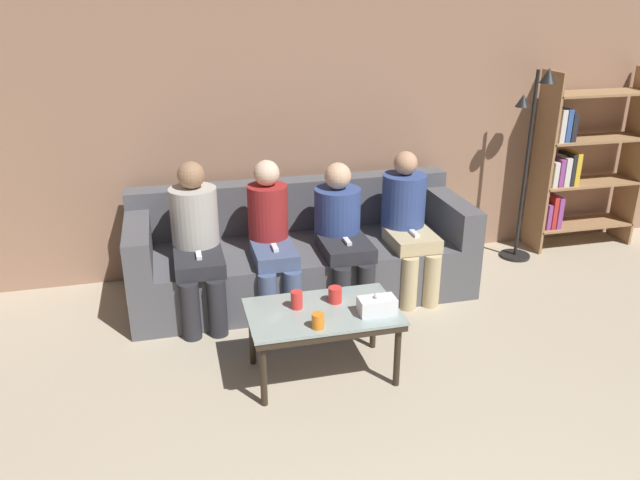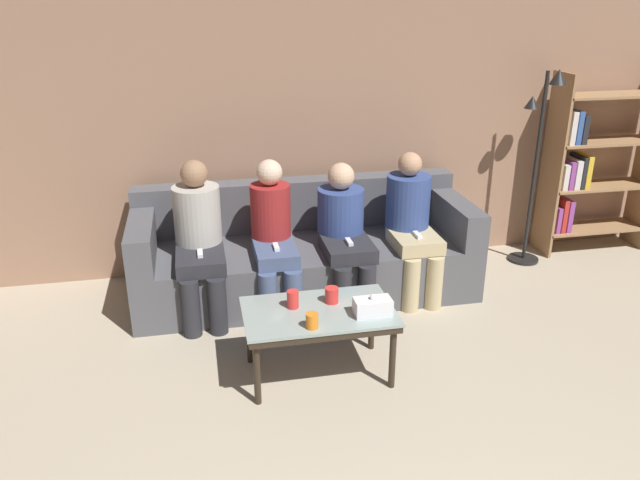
{
  "view_description": "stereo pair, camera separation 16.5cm",
  "coord_description": "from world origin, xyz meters",
  "px_view_note": "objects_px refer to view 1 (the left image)",
  "views": [
    {
      "loc": [
        -0.94,
        -0.74,
        2.23
      ],
      "look_at": [
        0.0,
        3.01,
        0.66
      ],
      "focal_mm": 35.0,
      "sensor_mm": 36.0,
      "label": 1
    },
    {
      "loc": [
        -0.78,
        -0.78,
        2.23
      ],
      "look_at": [
        0.0,
        3.01,
        0.66
      ],
      "focal_mm": 35.0,
      "sensor_mm": 36.0,
      "label": 2
    }
  ],
  "objects_px": {
    "standing_lamp": "(530,146)",
    "cup_far_center": "(318,321)",
    "seated_person_left_end": "(197,238)",
    "seated_person_right_end": "(407,220)",
    "bookshelf": "(576,164)",
    "couch": "(301,254)",
    "coffee_table": "(323,317)",
    "seated_person_mid_left": "(271,235)",
    "cup_near_right": "(297,300)",
    "seated_person_mid_right": "(341,230)",
    "tissue_box": "(377,305)",
    "cup_near_left": "(335,295)"
  },
  "relations": [
    {
      "from": "standing_lamp",
      "to": "seated_person_left_end",
      "type": "distance_m",
      "value": 2.86
    },
    {
      "from": "standing_lamp",
      "to": "couch",
      "type": "bearing_deg",
      "value": -175.39
    },
    {
      "from": "standing_lamp",
      "to": "seated_person_left_end",
      "type": "xyz_separation_m",
      "value": [
        -2.81,
        -0.37,
        -0.41
      ]
    },
    {
      "from": "seated_person_left_end",
      "to": "seated_person_right_end",
      "type": "relative_size",
      "value": 1.02
    },
    {
      "from": "seated_person_mid_left",
      "to": "coffee_table",
      "type": "bearing_deg",
      "value": -81.81
    },
    {
      "from": "standing_lamp",
      "to": "seated_person_mid_left",
      "type": "xyz_separation_m",
      "value": [
        -2.28,
        -0.39,
        -0.43
      ]
    },
    {
      "from": "coffee_table",
      "to": "seated_person_mid_left",
      "type": "relative_size",
      "value": 0.82
    },
    {
      "from": "cup_near_right",
      "to": "tissue_box",
      "type": "relative_size",
      "value": 0.5
    },
    {
      "from": "bookshelf",
      "to": "couch",
      "type": "bearing_deg",
      "value": -173.32
    },
    {
      "from": "cup_near_left",
      "to": "bookshelf",
      "type": "bearing_deg",
      "value": 28.35
    },
    {
      "from": "cup_near_left",
      "to": "seated_person_right_end",
      "type": "distance_m",
      "value": 1.23
    },
    {
      "from": "coffee_table",
      "to": "seated_person_left_end",
      "type": "relative_size",
      "value": 0.81
    },
    {
      "from": "couch",
      "to": "cup_far_center",
      "type": "distance_m",
      "value": 1.42
    },
    {
      "from": "bookshelf",
      "to": "cup_far_center",
      "type": "bearing_deg",
      "value": -148.83
    },
    {
      "from": "couch",
      "to": "seated_person_right_end",
      "type": "bearing_deg",
      "value": -14.25
    },
    {
      "from": "cup_far_center",
      "to": "bookshelf",
      "type": "xyz_separation_m",
      "value": [
        2.8,
        1.69,
        0.29
      ]
    },
    {
      "from": "cup_far_center",
      "to": "seated_person_left_end",
      "type": "distance_m",
      "value": 1.32
    },
    {
      "from": "cup_near_left",
      "to": "seated_person_left_end",
      "type": "height_order",
      "value": "seated_person_left_end"
    },
    {
      "from": "standing_lamp",
      "to": "seated_person_mid_right",
      "type": "relative_size",
      "value": 1.57
    },
    {
      "from": "seated_person_mid_left",
      "to": "seated_person_mid_right",
      "type": "height_order",
      "value": "seated_person_mid_left"
    },
    {
      "from": "cup_far_center",
      "to": "seated_person_mid_right",
      "type": "xyz_separation_m",
      "value": [
        0.47,
        1.17,
        0.07
      ]
    },
    {
      "from": "bookshelf",
      "to": "seated_person_right_end",
      "type": "distance_m",
      "value": 1.88
    },
    {
      "from": "standing_lamp",
      "to": "seated_person_right_end",
      "type": "bearing_deg",
      "value": -163.31
    },
    {
      "from": "coffee_table",
      "to": "cup_near_right",
      "type": "height_order",
      "value": "cup_near_right"
    },
    {
      "from": "coffee_table",
      "to": "seated_person_mid_right",
      "type": "distance_m",
      "value": 1.06
    },
    {
      "from": "seated_person_left_end",
      "to": "seated_person_mid_right",
      "type": "distance_m",
      "value": 1.06
    },
    {
      "from": "cup_far_center",
      "to": "standing_lamp",
      "type": "bearing_deg",
      "value": 35.0
    },
    {
      "from": "couch",
      "to": "coffee_table",
      "type": "relative_size",
      "value": 2.86
    },
    {
      "from": "couch",
      "to": "coffee_table",
      "type": "bearing_deg",
      "value": -96.03
    },
    {
      "from": "coffee_table",
      "to": "seated_person_right_end",
      "type": "relative_size",
      "value": 0.82
    },
    {
      "from": "coffee_table",
      "to": "seated_person_mid_right",
      "type": "bearing_deg",
      "value": 68.1
    },
    {
      "from": "seated_person_mid_left",
      "to": "cup_near_right",
      "type": "bearing_deg",
      "value": -90.31
    },
    {
      "from": "cup_near_right",
      "to": "seated_person_mid_left",
      "type": "bearing_deg",
      "value": 89.69
    },
    {
      "from": "cup_near_left",
      "to": "tissue_box",
      "type": "bearing_deg",
      "value": -43.94
    },
    {
      "from": "cup_far_center",
      "to": "tissue_box",
      "type": "relative_size",
      "value": 0.41
    },
    {
      "from": "seated_person_mid_left",
      "to": "seated_person_right_end",
      "type": "distance_m",
      "value": 1.06
    },
    {
      "from": "seated_person_left_end",
      "to": "coffee_table",
      "type": "bearing_deg",
      "value": -55.69
    },
    {
      "from": "standing_lamp",
      "to": "cup_far_center",
      "type": "bearing_deg",
      "value": -145.0
    },
    {
      "from": "cup_near_left",
      "to": "coffee_table",
      "type": "bearing_deg",
      "value": -140.16
    },
    {
      "from": "couch",
      "to": "cup_near_left",
      "type": "bearing_deg",
      "value": -91.38
    },
    {
      "from": "standing_lamp",
      "to": "seated_person_mid_right",
      "type": "distance_m",
      "value": 1.84
    },
    {
      "from": "couch",
      "to": "seated_person_mid_left",
      "type": "height_order",
      "value": "seated_person_mid_left"
    },
    {
      "from": "couch",
      "to": "standing_lamp",
      "type": "distance_m",
      "value": 2.14
    },
    {
      "from": "seated_person_right_end",
      "to": "cup_near_left",
      "type": "bearing_deg",
      "value": -132.17
    },
    {
      "from": "cup_near_right",
      "to": "seated_person_right_end",
      "type": "xyz_separation_m",
      "value": [
        1.07,
        0.93,
        0.09
      ]
    },
    {
      "from": "seated_person_mid_left",
      "to": "tissue_box",
      "type": "bearing_deg",
      "value": -67.78
    },
    {
      "from": "couch",
      "to": "seated_person_right_end",
      "type": "relative_size",
      "value": 2.35
    },
    {
      "from": "tissue_box",
      "to": "couch",
      "type": "bearing_deg",
      "value": 97.68
    },
    {
      "from": "seated_person_left_end",
      "to": "cup_near_right",
      "type": "bearing_deg",
      "value": -60.16
    },
    {
      "from": "cup_far_center",
      "to": "tissue_box",
      "type": "xyz_separation_m",
      "value": [
        0.38,
        0.08,
        0.01
      ]
    }
  ]
}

